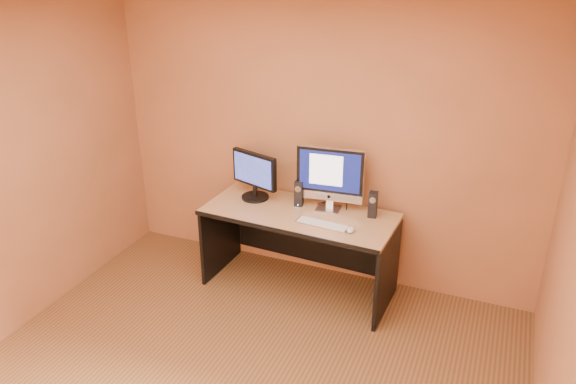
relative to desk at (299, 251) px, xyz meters
name	(u,v)px	position (x,y,z in m)	size (l,w,h in m)	color
walls	(211,243)	(0.05, -1.59, 0.91)	(4.00, 4.00, 2.60)	#AB6945
ceiling	(197,18)	(0.05, -1.59, 2.21)	(4.00, 4.00, 0.00)	white
desk	(299,251)	(0.00, 0.00, 0.00)	(1.69, 0.74, 0.78)	tan
imac	(329,179)	(0.22, 0.16, 0.68)	(0.60, 0.22, 0.58)	#B8B7BC
second_monitor	(255,176)	(-0.49, 0.13, 0.61)	(0.51, 0.25, 0.44)	black
speaker_left	(299,193)	(-0.06, 0.14, 0.51)	(0.07, 0.08, 0.23)	black
speaker_right	(373,205)	(0.62, 0.16, 0.51)	(0.07, 0.08, 0.23)	black
keyboard	(322,224)	(0.27, -0.16, 0.40)	(0.45, 0.12, 0.02)	#B7B6BB
mouse	(351,230)	(0.52, -0.17, 0.41)	(0.06, 0.11, 0.04)	silver
cable_a	(347,204)	(0.34, 0.31, 0.39)	(0.01, 0.01, 0.23)	black
cable_b	(326,202)	(0.15, 0.29, 0.39)	(0.01, 0.01, 0.19)	black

